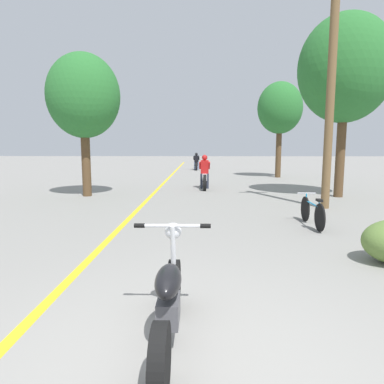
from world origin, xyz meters
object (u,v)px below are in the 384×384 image
object	(u,v)px
roadside_tree_right_near	(345,69)
roadside_tree_right_far	(280,109)
utility_pole	(331,87)
motorcycle_foreground	(169,300)
motorcycle_rider_lead	(205,176)
motorcycle_rider_far	(196,163)
bicycle_parked	(312,212)
roadside_tree_left	(83,97)

from	to	relation	value
roadside_tree_right_near	roadside_tree_right_far	xyz separation A→B (m)	(-0.44, 7.81, -0.51)
utility_pole	roadside_tree_right_near	distance (m)	2.84
motorcycle_foreground	motorcycle_rider_lead	size ratio (longest dim) A/B	0.91
utility_pole	motorcycle_rider_lead	size ratio (longest dim) A/B	3.21
motorcycle_foreground	motorcycle_rider_far	world-z (taller)	motorcycle_rider_far
roadside_tree_right_near	motorcycle_rider_lead	xyz separation A→B (m)	(-4.85, 2.38, -3.93)
bicycle_parked	roadside_tree_right_near	bearing A→B (deg)	62.22
motorcycle_foreground	motorcycle_rider_far	size ratio (longest dim) A/B	0.94
motorcycle_foreground	motorcycle_rider_lead	distance (m)	11.84
roadside_tree_right_far	motorcycle_rider_far	size ratio (longest dim) A/B	2.65
roadside_tree_right_far	motorcycle_foreground	distance (m)	18.30
utility_pole	bicycle_parked	distance (m)	4.11
utility_pole	roadside_tree_left	xyz separation A→B (m)	(-7.91, 2.33, 0.07)
motorcycle_rider_lead	bicycle_parked	world-z (taller)	motorcycle_rider_lead
roadside_tree_left	motorcycle_rider_far	world-z (taller)	roadside_tree_left
roadside_tree_right_far	bicycle_parked	bearing A→B (deg)	-99.19
utility_pole	roadside_tree_right_near	world-z (taller)	utility_pole
motorcycle_rider_far	motorcycle_foreground	bearing A→B (deg)	-90.04
roadside_tree_right_far	motorcycle_rider_lead	distance (m)	7.79
roadside_tree_right_near	motorcycle_foreground	xyz separation A→B (m)	(-5.34, -9.46, -4.07)
utility_pole	motorcycle_rider_far	xyz separation A→B (m)	(-4.00, 16.53, -3.02)
utility_pole	roadside_tree_right_far	size ratio (longest dim) A/B	1.25
motorcycle_rider_lead	bicycle_parked	xyz separation A→B (m)	(2.39, -7.04, -0.22)
roadside_tree_right_near	roadside_tree_left	bearing A→B (deg)	179.97
roadside_tree_left	roadside_tree_right_near	bearing A→B (deg)	-0.03
roadside_tree_right_near	motorcycle_rider_far	size ratio (longest dim) A/B	3.07
bicycle_parked	motorcycle_rider_far	bearing A→B (deg)	98.64
roadside_tree_right_near	motorcycle_foreground	distance (m)	11.59
bicycle_parked	roadside_tree_right_far	bearing A→B (deg)	80.81
utility_pole	motorcycle_foreground	world-z (taller)	utility_pole
motorcycle_foreground	bicycle_parked	distance (m)	5.59
roadside_tree_right_near	motorcycle_foreground	size ratio (longest dim) A/B	3.26
motorcycle_rider_far	bicycle_parked	bearing A→B (deg)	-81.36
roadside_tree_right_near	motorcycle_rider_far	bearing A→B (deg)	110.54
roadside_tree_left	motorcycle_rider_lead	world-z (taller)	roadside_tree_left
roadside_tree_left	motorcycle_rider_far	distance (m)	15.05
roadside_tree_right_far	bicycle_parked	size ratio (longest dim) A/B	3.35
roadside_tree_right_near	roadside_tree_left	size ratio (longest dim) A/B	1.24
roadside_tree_right_far	motorcycle_foreground	world-z (taller)	roadside_tree_right_far
motorcycle_rider_far	bicycle_parked	world-z (taller)	motorcycle_rider_far
motorcycle_foreground	roadside_tree_right_far	bearing A→B (deg)	74.16
roadside_tree_right_near	roadside_tree_left	xyz separation A→B (m)	(-9.23, 0.00, -0.90)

